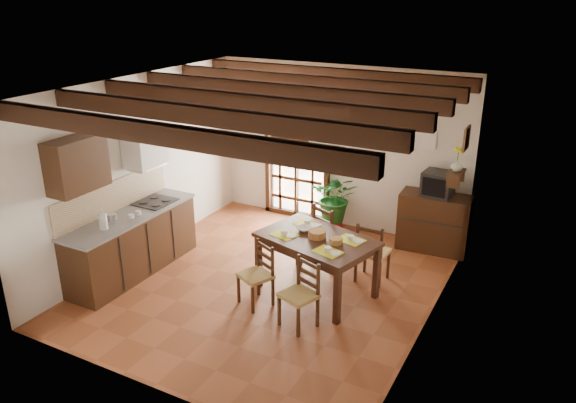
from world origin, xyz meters
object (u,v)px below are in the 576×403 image
Objects in this scene: chair_far_right at (372,263)px; crt_tv at (438,184)px; chair_near_left at (256,286)px; sideboard at (434,223)px; dining_table at (317,245)px; chair_near_right at (299,306)px; kitchen_counter at (133,242)px; potted_plant at (336,200)px; chair_far_left at (330,245)px; pendant_lamp at (322,146)px.

crt_tv reaches higher than chair_far_right.
crt_tv is (1.65, 2.75, 0.85)m from chair_near_left.
sideboard is 0.66m from crt_tv.
dining_table is 1.97× the size of chair_near_right.
kitchen_counter is 3.45m from potted_plant.
dining_table is 3.64× the size of crt_tv.
chair_near_right is 0.80× the size of sideboard.
kitchen_counter reaches higher than chair_far_left.
chair_far_right is (3.22, 1.39, -0.19)m from kitchen_counter.
kitchen_counter is at bearing -162.59° from pendant_lamp.
chair_far_left is 0.89× the size of sideboard.
dining_table is (2.64, 0.73, 0.25)m from kitchen_counter.
chair_near_left is 0.76m from chair_near_right.
chair_far_left is at bearing -70.02° from potted_plant.
chair_near_right is 1.04× the size of pendant_lamp.
chair_near_right reaches higher than chair_near_left.
pendant_lamp reaches higher than dining_table.
kitchen_counter is at bearing -162.65° from chair_near_right.
chair_far_right is 0.41× the size of potted_plant.
chair_far_right is 0.83× the size of sideboard.
sideboard reaches higher than chair_far_right.
pendant_lamp is at bearing 126.20° from chair_far_left.
chair_far_right is at bearing -105.66° from crt_tv.
chair_far_right is at bearing 44.14° from pendant_lamp.
chair_near_left reaches higher than dining_table.
chair_near_left is 3.32m from crt_tv.
kitchen_counter is 4.73× the size of crt_tv.
chair_far_left is 2.06× the size of crt_tv.
kitchen_counter is 2.05× the size of sideboard.
chair_far_left is 1.77m from sideboard.
chair_far_left is at bearing -138.25° from sideboard.
crt_tv is at bearing 61.42° from pendant_lamp.
crt_tv reaches higher than dining_table.
chair_near_left is 3.22m from sideboard.
potted_plant is (-1.69, -0.04, -0.55)m from crt_tv.
pendant_lamp is at bearing 119.93° from chair_near_right.
chair_near_right is at bearing -63.93° from dining_table.
chair_far_left is at bearing 102.65° from pendant_lamp.
dining_table is at bearing -113.49° from crt_tv.
kitchen_counter reaches higher than dining_table.
chair_far_left is (-0.34, 1.71, 0.03)m from chair_near_right.
kitchen_counter is 2.46× the size of chair_far_right.
chair_near_right is at bearing -2.61° from kitchen_counter.
chair_far_right is 1.85m from potted_plant.
kitchen_counter is at bearing -138.96° from crt_tv.
pendant_lamp is at bearing -72.79° from potted_plant.
potted_plant reaches higher than chair_far_right.
crt_tv is (0.92, 2.95, 0.85)m from chair_near_right.
chair_far_left is at bearing 116.17° from dining_table.
crt_tv is at bearing 92.69° from chair_near_right.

